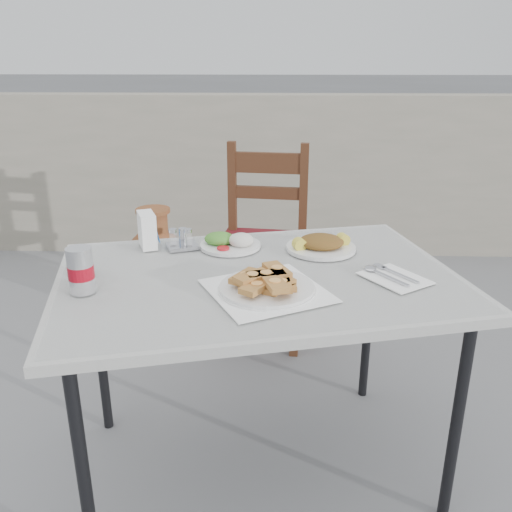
{
  "coord_description": "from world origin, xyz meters",
  "views": [
    {
      "loc": [
        0.11,
        -1.62,
        1.48
      ],
      "look_at": [
        0.05,
        0.09,
        0.84
      ],
      "focal_mm": 38.0,
      "sensor_mm": 36.0,
      "label": 1
    }
  ],
  "objects_px": {
    "soda_can": "(81,270)",
    "condiment_caddy": "(182,241)",
    "pide_plate": "(267,282)",
    "cola_glass": "(83,264)",
    "cafe_table": "(258,289)",
    "salad_chopped_plate": "(321,244)",
    "terracotta_urn": "(157,267)",
    "napkin_holder": "(147,230)",
    "chair": "(263,241)",
    "salad_rice_plate": "(230,242)"
  },
  "relations": [
    {
      "from": "soda_can",
      "to": "condiment_caddy",
      "type": "relative_size",
      "value": 1.03
    },
    {
      "from": "pide_plate",
      "to": "cola_glass",
      "type": "bearing_deg",
      "value": 170.31
    },
    {
      "from": "cafe_table",
      "to": "salad_chopped_plate",
      "type": "bearing_deg",
      "value": 46.91
    },
    {
      "from": "pide_plate",
      "to": "salad_chopped_plate",
      "type": "bearing_deg",
      "value": 62.97
    },
    {
      "from": "cola_glass",
      "to": "terracotta_urn",
      "type": "height_order",
      "value": "cola_glass"
    },
    {
      "from": "pide_plate",
      "to": "napkin_holder",
      "type": "relative_size",
      "value": 3.4
    },
    {
      "from": "condiment_caddy",
      "to": "terracotta_urn",
      "type": "bearing_deg",
      "value": 108.41
    },
    {
      "from": "pide_plate",
      "to": "chair",
      "type": "xyz_separation_m",
      "value": [
        -0.04,
        1.23,
        -0.29
      ]
    },
    {
      "from": "cafe_table",
      "to": "condiment_caddy",
      "type": "bearing_deg",
      "value": 140.58
    },
    {
      "from": "salad_rice_plate",
      "to": "cafe_table",
      "type": "bearing_deg",
      "value": -65.94
    },
    {
      "from": "chair",
      "to": "cafe_table",
      "type": "bearing_deg",
      "value": -82.92
    },
    {
      "from": "soda_can",
      "to": "terracotta_urn",
      "type": "relative_size",
      "value": 0.22
    },
    {
      "from": "terracotta_urn",
      "to": "soda_can",
      "type": "bearing_deg",
      "value": -85.78
    },
    {
      "from": "salad_chopped_plate",
      "to": "napkin_holder",
      "type": "xyz_separation_m",
      "value": [
        -0.65,
        0.01,
        0.04
      ]
    },
    {
      "from": "salad_chopped_plate",
      "to": "terracotta_urn",
      "type": "height_order",
      "value": "salad_chopped_plate"
    },
    {
      "from": "soda_can",
      "to": "cola_glass",
      "type": "relative_size",
      "value": 1.51
    },
    {
      "from": "cafe_table",
      "to": "salad_chopped_plate",
      "type": "distance_m",
      "value": 0.34
    },
    {
      "from": "condiment_caddy",
      "to": "chair",
      "type": "height_order",
      "value": "chair"
    },
    {
      "from": "pide_plate",
      "to": "cola_glass",
      "type": "height_order",
      "value": "cola_glass"
    },
    {
      "from": "pide_plate",
      "to": "terracotta_urn",
      "type": "xyz_separation_m",
      "value": [
        -0.67,
        1.41,
        -0.52
      ]
    },
    {
      "from": "chair",
      "to": "salad_chopped_plate",
      "type": "bearing_deg",
      "value": -67.88
    },
    {
      "from": "salad_rice_plate",
      "to": "napkin_holder",
      "type": "bearing_deg",
      "value": -178.56
    },
    {
      "from": "chair",
      "to": "terracotta_urn",
      "type": "height_order",
      "value": "chair"
    },
    {
      "from": "salad_rice_plate",
      "to": "salad_chopped_plate",
      "type": "xyz_separation_m",
      "value": [
        0.34,
        -0.02,
        0.0
      ]
    },
    {
      "from": "salad_rice_plate",
      "to": "soda_can",
      "type": "xyz_separation_m",
      "value": [
        -0.42,
        -0.42,
        0.05
      ]
    },
    {
      "from": "napkin_holder",
      "to": "salad_rice_plate",
      "type": "bearing_deg",
      "value": -20.59
    },
    {
      "from": "salad_chopped_plate",
      "to": "cola_glass",
      "type": "bearing_deg",
      "value": -160.75
    },
    {
      "from": "salad_chopped_plate",
      "to": "soda_can",
      "type": "bearing_deg",
      "value": -151.82
    },
    {
      "from": "pide_plate",
      "to": "terracotta_urn",
      "type": "relative_size",
      "value": 0.68
    },
    {
      "from": "salad_rice_plate",
      "to": "salad_chopped_plate",
      "type": "height_order",
      "value": "salad_rice_plate"
    },
    {
      "from": "pide_plate",
      "to": "napkin_holder",
      "type": "distance_m",
      "value": 0.6
    },
    {
      "from": "salad_chopped_plate",
      "to": "terracotta_urn",
      "type": "distance_m",
      "value": 1.44
    },
    {
      "from": "condiment_caddy",
      "to": "chair",
      "type": "bearing_deg",
      "value": 71.25
    },
    {
      "from": "salad_rice_plate",
      "to": "napkin_holder",
      "type": "distance_m",
      "value": 0.31
    },
    {
      "from": "soda_can",
      "to": "salad_rice_plate",
      "type": "bearing_deg",
      "value": 45.47
    },
    {
      "from": "cola_glass",
      "to": "terracotta_urn",
      "type": "distance_m",
      "value": 1.42
    },
    {
      "from": "salad_chopped_plate",
      "to": "cola_glass",
      "type": "relative_size",
      "value": 2.76
    },
    {
      "from": "pide_plate",
      "to": "salad_rice_plate",
      "type": "xyz_separation_m",
      "value": [
        -0.15,
        0.4,
        -0.01
      ]
    },
    {
      "from": "cola_glass",
      "to": "pide_plate",
      "type": "bearing_deg",
      "value": -9.69
    },
    {
      "from": "pide_plate",
      "to": "salad_rice_plate",
      "type": "height_order",
      "value": "pide_plate"
    },
    {
      "from": "terracotta_urn",
      "to": "salad_chopped_plate",
      "type": "bearing_deg",
      "value": -50.12
    },
    {
      "from": "cola_glass",
      "to": "chair",
      "type": "height_order",
      "value": "chair"
    },
    {
      "from": "cafe_table",
      "to": "soda_can",
      "type": "distance_m",
      "value": 0.57
    },
    {
      "from": "salad_rice_plate",
      "to": "condiment_caddy",
      "type": "distance_m",
      "value": 0.18
    },
    {
      "from": "napkin_holder",
      "to": "terracotta_urn",
      "type": "bearing_deg",
      "value": 79.82
    },
    {
      "from": "pide_plate",
      "to": "soda_can",
      "type": "xyz_separation_m",
      "value": [
        -0.56,
        -0.02,
        0.04
      ]
    },
    {
      "from": "cola_glass",
      "to": "napkin_holder",
      "type": "height_order",
      "value": "napkin_holder"
    },
    {
      "from": "pide_plate",
      "to": "soda_can",
      "type": "relative_size",
      "value": 3.17
    },
    {
      "from": "cafe_table",
      "to": "salad_chopped_plate",
      "type": "relative_size",
      "value": 5.75
    },
    {
      "from": "pide_plate",
      "to": "condiment_caddy",
      "type": "relative_size",
      "value": 3.27
    }
  ]
}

